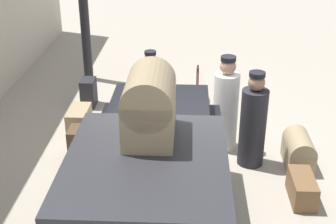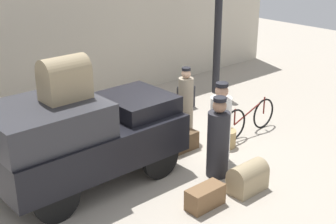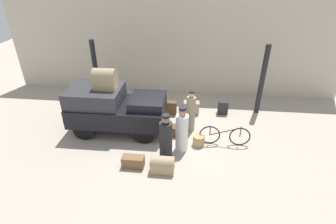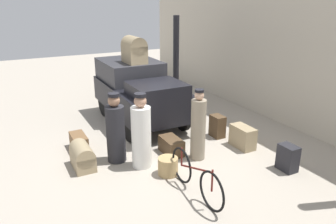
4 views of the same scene
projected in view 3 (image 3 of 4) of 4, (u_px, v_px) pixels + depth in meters
name	position (u px, v px, depth m)	size (l,w,h in m)	color
ground_plane	(162.00, 136.00, 10.08)	(30.00, 30.00, 0.00)	#A89E8E
station_building_facade	(172.00, 48.00, 12.49)	(16.00, 0.15, 4.50)	beige
canopy_pillar_left	(96.00, 74.00, 11.62)	(0.22, 0.22, 3.03)	black
canopy_pillar_right	(262.00, 80.00, 10.97)	(0.22, 0.22, 3.03)	black
truck	(114.00, 107.00, 10.00)	(3.60, 1.78, 1.77)	black
bicycle	(225.00, 136.00, 9.42)	(1.82, 0.04, 0.80)	black
wicker_basket	(199.00, 140.00, 9.50)	(0.43, 0.43, 0.39)	tan
porter_standing_middle	(182.00, 131.00, 8.97)	(0.43, 0.43, 1.70)	white
porter_lifting_near_truck	(166.00, 138.00, 8.68)	(0.43, 0.43, 1.63)	#232328
porter_carrying_trunk	(191.00, 113.00, 10.07)	(0.34, 0.34, 1.69)	gray
suitcase_tan_flat	(176.00, 131.00, 10.04)	(0.69, 0.39, 0.40)	#4C3823
trunk_umber_medium	(223.00, 108.00, 11.44)	(0.42, 0.29, 0.59)	#232328
trunk_barrel_dark	(162.00, 165.00, 8.23)	(0.74, 0.43, 0.57)	#9E8966
suitcase_black_upright	(133.00, 162.00, 8.48)	(0.71, 0.33, 0.38)	brown
trunk_large_brown	(191.00, 108.00, 11.47)	(0.68, 0.35, 0.55)	#9E8966
trunk_wicker_pale	(172.00, 108.00, 11.39)	(0.41, 0.29, 0.60)	#4C3823
trunk_on_truck_roof	(105.00, 79.00, 9.45)	(0.82, 0.53, 0.77)	#9E8966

